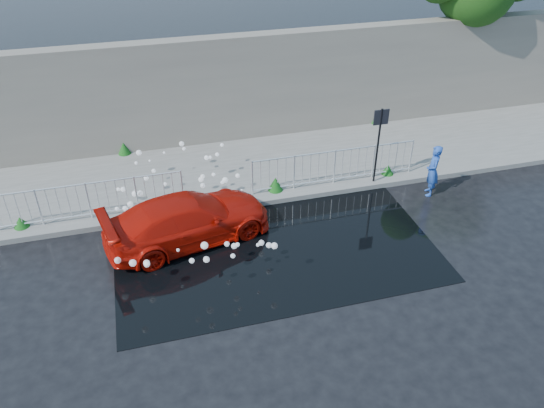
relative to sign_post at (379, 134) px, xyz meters
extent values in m
plane|color=black|center=(-4.20, -3.10, -1.72)|extent=(90.00, 90.00, 0.00)
cube|color=slate|center=(-4.20, 1.90, -1.65)|extent=(30.00, 4.00, 0.15)
cube|color=slate|center=(-4.20, -0.10, -1.64)|extent=(30.00, 0.25, 0.16)
cube|color=#6E655C|center=(-4.20, 4.10, 0.18)|extent=(30.00, 0.60, 3.50)
cube|color=black|center=(-3.70, -2.10, -1.72)|extent=(8.00, 5.00, 0.01)
cylinder|color=black|center=(0.00, 0.00, -0.47)|extent=(0.06, 0.06, 2.50)
cube|color=black|center=(0.00, 0.00, 0.53)|extent=(0.45, 0.04, 0.45)
cylinder|color=#332114|center=(5.80, 5.10, 0.78)|extent=(0.36, 0.36, 5.00)
cylinder|color=silver|center=(-5.70, 0.25, -1.02)|extent=(0.05, 0.05, 1.10)
cylinder|color=silver|center=(-8.20, 0.25, -0.50)|extent=(5.00, 0.04, 0.04)
cylinder|color=silver|center=(-8.20, 0.25, -1.45)|extent=(5.00, 0.04, 0.04)
cylinder|color=silver|center=(-3.70, 0.25, -1.02)|extent=(0.05, 0.05, 1.10)
cylinder|color=silver|center=(1.30, 0.25, -1.02)|extent=(0.05, 0.05, 1.10)
cylinder|color=silver|center=(-1.20, 0.25, -0.50)|extent=(5.00, 0.04, 0.04)
cylinder|color=silver|center=(-1.20, 0.25, -1.45)|extent=(5.00, 0.04, 0.04)
cone|color=#124613|center=(-10.00, 0.30, -1.42)|extent=(0.40, 0.40, 0.30)
cone|color=#124613|center=(-6.20, 0.30, -1.41)|extent=(0.36, 0.36, 0.32)
cone|color=#124613|center=(-3.00, 0.30, -1.36)|extent=(0.44, 0.44, 0.42)
cone|color=#124613|center=(0.60, 0.30, -1.42)|extent=(0.38, 0.38, 0.31)
cone|color=#124613|center=(-7.20, 3.80, -1.37)|extent=(0.42, 0.42, 0.40)
cone|color=#124613|center=(1.80, 3.80, -1.42)|extent=(0.34, 0.34, 0.31)
sphere|color=white|center=(-4.06, 0.60, -1.09)|extent=(0.13, 0.13, 0.13)
sphere|color=white|center=(-4.69, 1.49, -0.87)|extent=(0.10, 0.10, 0.10)
sphere|color=white|center=(-5.11, 0.78, -1.16)|extent=(0.15, 0.15, 0.15)
sphere|color=white|center=(-4.92, 0.04, -1.27)|extent=(0.13, 0.13, 0.13)
sphere|color=white|center=(-7.51, 0.06, -1.28)|extent=(0.11, 0.11, 0.11)
sphere|color=white|center=(-6.00, 1.94, -0.75)|extent=(0.07, 0.07, 0.07)
sphere|color=white|center=(-6.85, 1.53, -0.76)|extent=(0.09, 0.09, 0.09)
sphere|color=white|center=(-6.97, -0.01, -1.41)|extent=(0.13, 0.13, 0.13)
sphere|color=white|center=(-6.87, -0.10, -1.43)|extent=(0.09, 0.09, 0.09)
sphere|color=white|center=(-5.42, 1.81, -0.64)|extent=(0.11, 0.11, 0.11)
sphere|color=white|center=(-4.13, 0.04, -1.37)|extent=(0.10, 0.10, 0.10)
sphere|color=white|center=(-6.98, 0.32, -1.05)|extent=(0.18, 0.18, 0.18)
sphere|color=white|center=(-4.45, 0.48, -1.11)|extent=(0.17, 0.17, 0.17)
sphere|color=white|center=(-4.06, 0.09, -1.28)|extent=(0.06, 0.06, 0.06)
sphere|color=white|center=(-6.63, 1.09, -1.05)|extent=(0.15, 0.15, 0.15)
sphere|color=white|center=(-5.07, 0.61, -0.97)|extent=(0.13, 0.13, 0.13)
sphere|color=white|center=(-6.14, 0.69, -1.10)|extent=(0.11, 0.11, 0.11)
sphere|color=white|center=(-6.85, 0.35, -1.08)|extent=(0.17, 0.17, 0.17)
sphere|color=white|center=(-4.74, 0.74, -1.03)|extent=(0.11, 0.11, 0.11)
sphere|color=white|center=(-5.49, 0.10, -1.20)|extent=(0.09, 0.09, 0.09)
sphere|color=white|center=(-6.72, -0.31, -1.51)|extent=(0.16, 0.16, 0.16)
sphere|color=white|center=(-7.30, 0.08, -1.32)|extent=(0.15, 0.15, 0.15)
sphere|color=white|center=(-4.24, 2.01, -0.77)|extent=(0.11, 0.11, 0.11)
sphere|color=white|center=(-4.33, -0.12, -1.31)|extent=(0.13, 0.13, 0.13)
sphere|color=white|center=(-7.29, 0.68, -1.08)|extent=(0.15, 0.15, 0.15)
sphere|color=white|center=(-6.46, 1.46, -0.71)|extent=(0.06, 0.06, 0.06)
sphere|color=white|center=(-7.14, 0.04, -1.19)|extent=(0.17, 0.17, 0.17)
sphere|color=white|center=(-7.43, 0.74, -1.09)|extent=(0.10, 0.10, 0.10)
sphere|color=white|center=(-4.47, 1.57, -0.84)|extent=(0.13, 0.13, 0.13)
sphere|color=white|center=(-4.81, 1.46, -0.85)|extent=(0.15, 0.15, 0.15)
sphere|color=white|center=(-5.44, 2.19, -0.66)|extent=(0.16, 0.16, 0.16)
sphere|color=white|center=(-5.11, 0.41, -1.15)|extent=(0.15, 0.15, 0.15)
sphere|color=white|center=(-6.73, 2.05, -0.71)|extent=(0.17, 0.17, 0.17)
sphere|color=white|center=(-4.55, 0.41, -1.14)|extent=(0.11, 0.11, 0.11)
sphere|color=white|center=(-6.80, -0.14, -1.58)|extent=(0.15, 0.15, 0.15)
sphere|color=white|center=(-6.25, -0.14, -1.40)|extent=(0.08, 0.08, 0.08)
sphere|color=white|center=(-6.39, 1.07, -0.84)|extent=(0.12, 0.12, 0.12)
sphere|color=white|center=(-6.14, -2.36, -1.13)|extent=(0.08, 0.08, 0.08)
sphere|color=white|center=(-5.57, -2.92, -0.70)|extent=(0.18, 0.18, 0.18)
sphere|color=white|center=(-7.16, -3.13, -0.69)|extent=(0.16, 0.16, 0.16)
sphere|color=white|center=(-7.07, -2.10, -1.46)|extent=(0.08, 0.08, 0.08)
sphere|color=white|center=(-4.98, -2.48, -1.10)|extent=(0.13, 0.13, 0.13)
sphere|color=white|center=(-4.02, -3.25, -0.77)|extent=(0.16, 0.16, 0.16)
sphere|color=white|center=(-4.32, -2.89, -0.95)|extent=(0.09, 0.09, 0.09)
sphere|color=white|center=(-5.61, -3.43, -0.69)|extent=(0.14, 0.14, 0.14)
sphere|color=white|center=(-7.53, -2.37, -1.14)|extent=(0.16, 0.16, 0.16)
sphere|color=white|center=(-4.84, -3.07, -0.71)|extent=(0.11, 0.11, 0.11)
sphere|color=white|center=(-5.00, -3.31, -0.81)|extent=(0.11, 0.11, 0.11)
sphere|color=white|center=(-6.89, -2.68, -1.15)|extent=(0.14, 0.14, 0.14)
sphere|color=white|center=(-4.88, -2.88, -0.88)|extent=(0.14, 0.14, 0.14)
sphere|color=white|center=(-6.89, -2.63, -1.14)|extent=(0.15, 0.15, 0.15)
sphere|color=white|center=(-5.91, -3.26, -0.79)|extent=(0.12, 0.12, 0.12)
sphere|color=white|center=(-4.04, -2.11, -1.53)|extent=(0.15, 0.15, 0.15)
sphere|color=white|center=(-3.96, -2.56, -1.29)|extent=(0.15, 0.15, 0.15)
imported|color=#B91107|center=(-5.74, -1.21, -1.10)|extent=(4.58, 2.68, 1.25)
imported|color=#234CB0|center=(1.40, -0.86, -0.94)|extent=(0.56, 0.67, 1.56)
camera|label=1|loc=(-6.58, -12.45, 6.71)|focal=35.00mm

